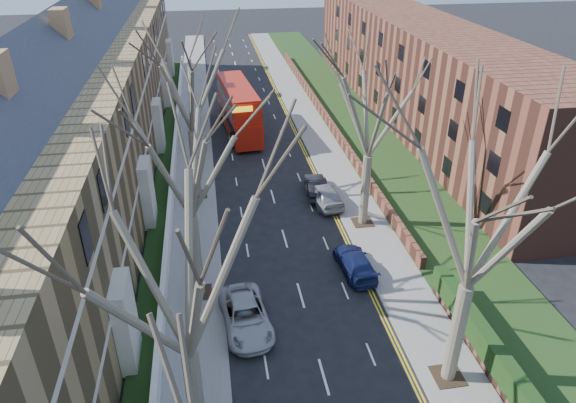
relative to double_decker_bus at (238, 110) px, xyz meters
name	(u,v)px	position (x,y,z in m)	size (l,w,h in m)	color
pavement_left	(194,142)	(-4.50, -1.88, -2.28)	(3.00, 102.00, 0.12)	slate
pavement_right	(317,135)	(7.50, -1.88, -2.28)	(3.00, 102.00, 0.12)	slate
terrace_left	(85,121)	(-12.14, -9.88, 3.19)	(9.70, 78.00, 13.60)	olive
flats_right	(418,70)	(18.96, 2.12, 2.65)	(13.97, 54.00, 10.00)	brown
front_wall_left	(173,174)	(-6.15, -9.88, -1.72)	(0.30, 78.00, 1.00)	white
grass_verge_right	(361,131)	(12.00, -1.88, -2.19)	(6.00, 102.00, 0.06)	#1E3814
tree_left_mid	(177,257)	(-4.20, -34.88, 7.22)	(10.50, 10.50, 14.71)	brown
tree_left_far	(184,145)	(-4.20, -24.88, 6.90)	(10.15, 10.15, 14.22)	brown
tree_left_dist	(186,73)	(-4.20, -12.88, 7.22)	(10.50, 10.50, 14.71)	brown
tree_right_mid	(485,199)	(7.20, -32.88, 7.22)	(10.50, 10.50, 14.71)	brown
tree_right_far	(373,96)	(7.20, -18.88, 6.91)	(10.15, 10.15, 14.22)	brown
double_decker_bus	(238,110)	(0.00, 0.00, 0.00)	(3.67, 11.57, 4.74)	#A4180B
car_left_far	(246,316)	(-1.80, -27.89, -1.64)	(2.32, 5.04, 1.40)	#A6A7AC
car_right_near	(355,263)	(5.16, -24.14, -1.70)	(1.78, 4.37, 1.27)	#161F4E
car_right_mid	(324,194)	(5.16, -15.51, -1.55)	(1.86, 4.63, 1.58)	gray
car_right_far	(316,186)	(4.86, -14.04, -1.64)	(1.48, 4.25, 1.40)	black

